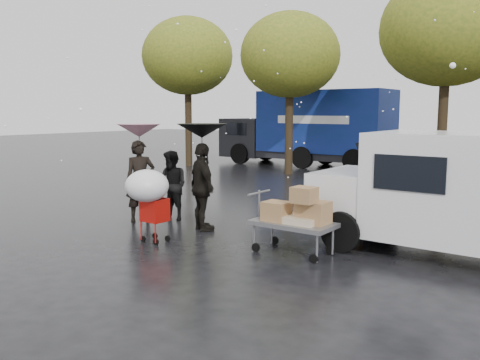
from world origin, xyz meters
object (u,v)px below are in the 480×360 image
Objects in this scene: person_black at (202,187)px; vendor_cart at (297,215)px; person_pink at (140,181)px; yellow_taxi at (462,163)px; shopping_cart at (148,190)px; blue_truck at (309,129)px; white_van at (461,192)px.

person_black is 1.25× the size of vendor_cart.
person_pink is 0.46× the size of yellow_taxi.
person_pink is at bearing 155.53° from yellow_taxi.
person_black reaches higher than yellow_taxi.
shopping_cart is 0.18× the size of blue_truck.
vendor_cart is 0.31× the size of white_van.
yellow_taxi is (4.43, 11.70, -0.25)m from person_pink.
yellow_taxi reaches higher than vendor_cart.
blue_truck reaches higher than person_black.
yellow_taxi is (2.63, 11.57, -0.26)m from person_black.
yellow_taxi is (-2.34, 10.37, -0.46)m from white_van.
person_pink is at bearing 32.80° from person_black.
person_pink is 13.38m from blue_truck.
blue_truck is at bearing 128.99° from white_van.
blue_truck is at bearing -42.07° from person_black.
shopping_cart is (1.68, -1.33, 0.11)m from person_pink.
vendor_cart is 0.18× the size of blue_truck.
person_black is at bearing -53.98° from person_pink.
person_black is 2.61m from vendor_cart.
person_black is 0.47× the size of yellow_taxi.
person_black reaches higher than shopping_cart.
person_pink is 0.23× the size of blue_truck.
white_van reaches higher than person_pink.
person_black is 1.30× the size of shopping_cart.
yellow_taxi is (2.75, 13.04, -0.37)m from shopping_cart.
white_van is 15.11m from blue_truck.
yellow_taxi is at bearing 78.09° from shopping_cart.
white_van is at bearing 27.66° from shopping_cart.
white_van is (2.40, 1.60, 0.43)m from vendor_cart.
person_pink is at bearing 141.58° from shopping_cart.
blue_truck reaches higher than white_van.
person_black reaches higher than vendor_cart.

